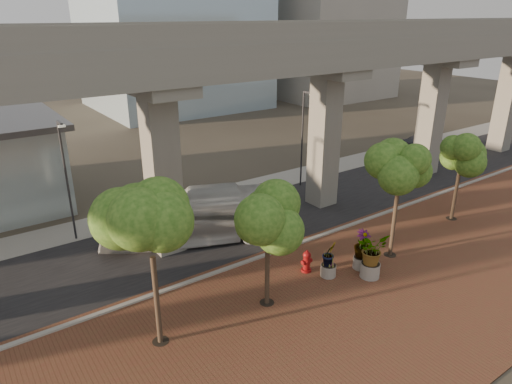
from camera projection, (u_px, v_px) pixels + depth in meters
ground at (271, 235)px, 28.33m from camera, size 160.00×160.00×0.00m
brick_plaza at (369, 295)px, 22.23m from camera, size 70.00×13.00×0.06m
asphalt_road at (253, 223)px, 29.85m from camera, size 90.00×8.00×0.04m
curb_strip at (292, 246)px, 26.78m from camera, size 70.00×0.25×0.16m
far_sidewalk at (211, 197)px, 34.03m from camera, size 90.00×3.00×0.06m
transit_viaduct at (252, 113)px, 27.18m from camera, size 72.00×5.60×12.40m
midrise_block at (328, 19)px, 71.68m from camera, size 18.00×16.00×24.00m
transit_bus at (197, 217)px, 27.05m from camera, size 11.36×6.74×3.12m
parked_car at (426, 144)px, 45.39m from camera, size 4.65×3.06×1.45m
fire_hydrant at (307, 261)px, 24.03m from camera, size 0.62×0.55×1.23m
planter_front at (372, 251)px, 23.20m from camera, size 2.24×2.24×2.46m
planter_right at (362, 246)px, 24.06m from camera, size 2.07×2.07×2.21m
planter_left at (329, 255)px, 23.38m from camera, size 1.80×1.80×1.98m
street_tree_far_west at (150, 229)px, 17.15m from camera, size 4.07×4.07×7.07m
street_tree_near_west at (268, 223)px, 20.07m from camera, size 3.81×3.81×5.94m
street_tree_near_east at (401, 165)px, 23.91m from camera, size 3.85×3.85×7.11m
street_tree_far_east at (462, 157)px, 28.86m from camera, size 3.26×3.26×5.78m
streetlamp_west at (66, 173)px, 26.14m from camera, size 0.36×1.06×7.31m
streetlamp_east at (303, 132)px, 34.75m from camera, size 0.37×1.08×7.45m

